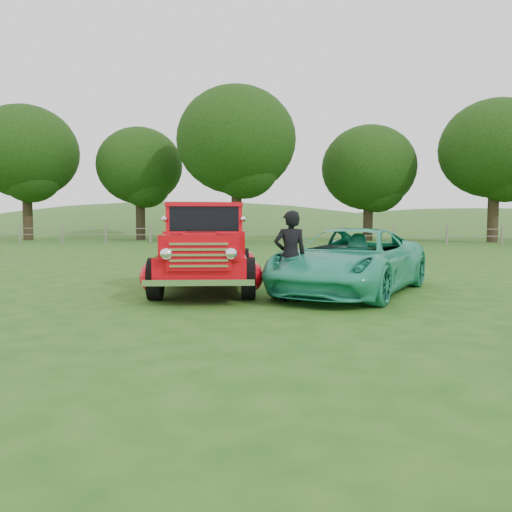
# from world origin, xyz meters

# --- Properties ---
(ground) EXTENTS (140.00, 140.00, 0.00)m
(ground) POSITION_xyz_m (0.00, 0.00, 0.00)
(ground) COLOR #1F4E15
(ground) RESTS_ON ground
(distant_hills) EXTENTS (116.00, 60.00, 18.00)m
(distant_hills) POSITION_xyz_m (-4.08, 59.46, -4.55)
(distant_hills) COLOR #306124
(distant_hills) RESTS_ON ground
(fence_line) EXTENTS (48.00, 0.12, 1.20)m
(fence_line) POSITION_xyz_m (0.00, 22.00, 0.60)
(fence_line) COLOR slate
(fence_line) RESTS_ON ground
(tree_far_west) EXTENTS (7.60, 7.60, 9.93)m
(tree_far_west) POSITION_xyz_m (-20.00, 26.00, 6.49)
(tree_far_west) COLOR black
(tree_far_west) RESTS_ON ground
(tree_mid_west) EXTENTS (6.40, 6.40, 8.46)m
(tree_mid_west) POSITION_xyz_m (-12.00, 28.00, 5.55)
(tree_mid_west) COLOR black
(tree_mid_west) RESTS_ON ground
(tree_near_west) EXTENTS (8.00, 8.00, 10.42)m
(tree_near_west) POSITION_xyz_m (-4.00, 25.00, 6.80)
(tree_near_west) COLOR black
(tree_near_west) RESTS_ON ground
(tree_near_east) EXTENTS (6.80, 6.80, 8.33)m
(tree_near_east) POSITION_xyz_m (5.00, 29.00, 5.25)
(tree_near_east) COLOR black
(tree_near_east) RESTS_ON ground
(tree_mid_east) EXTENTS (7.20, 7.20, 9.44)m
(tree_mid_east) POSITION_xyz_m (13.00, 27.00, 6.17)
(tree_mid_east) COLOR black
(tree_mid_east) RESTS_ON ground
(red_pickup) EXTENTS (2.93, 5.23, 1.78)m
(red_pickup) POSITION_xyz_m (-0.28, 1.88, 0.80)
(red_pickup) COLOR black
(red_pickup) RESTS_ON ground
(teal_sedan) EXTENTS (3.59, 5.03, 1.27)m
(teal_sedan) POSITION_xyz_m (2.70, 1.64, 0.64)
(teal_sedan) COLOR #2BAC84
(teal_sedan) RESTS_ON ground
(man) EXTENTS (0.67, 0.54, 1.60)m
(man) POSITION_xyz_m (1.60, 0.45, 0.80)
(man) COLOR black
(man) RESTS_ON ground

